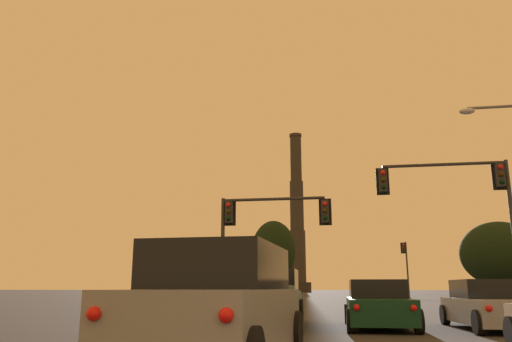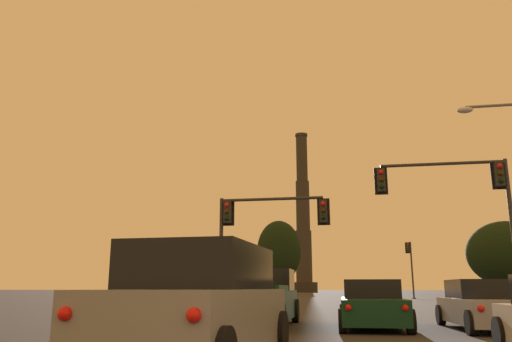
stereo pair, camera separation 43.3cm
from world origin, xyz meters
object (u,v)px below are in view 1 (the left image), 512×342
Objects in this scene: suv_left_lane_second at (219,306)px; pickup_truck_left_lane_front at (265,300)px; sedan_right_lane_front at (490,306)px; traffic_light_overhead_left at (259,224)px; traffic_light_overhead_right at (466,196)px; smokestack at (297,228)px; traffic_light_far_right at (406,261)px; sedan_center_lane_front at (378,305)px.

suv_left_lane_second is 0.90× the size of pickup_truck_left_lane_front.
sedan_right_lane_front is 11.08m from traffic_light_overhead_left.
traffic_light_overhead_right is 0.15× the size of smokestack.
traffic_light_overhead_left is (-1.22, 6.61, 3.29)m from pickup_truck_left_lane_front.
traffic_light_overhead_left is (-11.14, -36.88, -0.05)m from traffic_light_far_right.
smokestack is (-7.54, 115.40, 13.43)m from traffic_light_overhead_left.
traffic_light_overhead_right is (4.42, 6.43, 4.40)m from sedan_center_lane_front.
traffic_light_overhead_right reaches higher than suv_left_lane_second.
sedan_center_lane_front is at bearing -124.49° from traffic_light_overhead_right.
suv_left_lane_second is at bearing -85.94° from smokestack.
suv_left_lane_second is 15.47m from traffic_light_overhead_left.
sedan_center_lane_front is (3.01, 8.18, -0.23)m from suv_left_lane_second.
sedan_center_lane_front is at bearing -55.38° from traffic_light_overhead_left.
smokestack reaches higher than sedan_right_lane_front.
pickup_truck_left_lane_front is (-6.70, 0.34, 0.14)m from sedan_right_lane_front.
sedan_center_lane_front is 0.85× the size of pickup_truck_left_lane_front.
smokestack is at bearing 103.38° from traffic_light_far_right.
pickup_truck_left_lane_front is at bearing 175.60° from sedan_center_lane_front.
suv_left_lane_second is 0.93× the size of traffic_light_overhead_left.
pickup_truck_left_lane_front is 44.73m from traffic_light_far_right.
pickup_truck_left_lane_front is 0.83× the size of traffic_light_overhead_right.
suv_left_lane_second is 131.82m from smokestack.
traffic_light_overhead_left is (-4.74, 6.86, 3.43)m from sedan_center_lane_front.
smokestack is at bearing 96.68° from suv_left_lane_second.
traffic_light_far_right is 0.96× the size of traffic_light_overhead_right.
smokestack is (-12.27, 122.26, 16.86)m from sedan_center_lane_front.
smokestack is (-18.68, 78.52, 13.38)m from traffic_light_far_right.
smokestack reaches higher than pickup_truck_left_lane_front.
smokestack reaches higher than traffic_light_overhead_right.
suv_left_lane_second is 8.45m from pickup_truck_left_lane_front.
sedan_center_lane_front is 3.52m from pickup_truck_left_lane_front.
sedan_right_lane_front is at bearing -100.69° from traffic_light_overhead_right.
smokestack is at bearing 98.20° from traffic_light_overhead_right.
traffic_light_far_right is at bearing 86.95° from traffic_light_overhead_right.
traffic_light_overhead_left reaches higher than sedan_center_lane_front.
sedan_right_lane_front is (6.20, 8.10, -0.23)m from suv_left_lane_second.
smokestack is at bearing 95.45° from sedan_center_lane_front.
suv_left_lane_second is 0.75× the size of traffic_light_overhead_right.
pickup_truck_left_lane_front is at bearing -142.07° from traffic_light_overhead_right.
sedan_center_lane_front is 0.88× the size of traffic_light_overhead_left.
traffic_light_overhead_left is at bearing 99.16° from suv_left_lane_second.
suv_left_lane_second is 16.91m from traffic_light_overhead_right.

